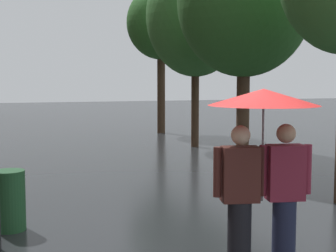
% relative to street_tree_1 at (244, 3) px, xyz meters
% --- Properties ---
extents(street_tree_1, '(3.15, 3.15, 5.65)m').
position_rel_street_tree_1_xyz_m(street_tree_1, '(0.00, 0.00, 0.00)').
color(street_tree_1, '#473323').
rests_on(street_tree_1, ground).
extents(street_tree_2, '(3.03, 3.03, 5.87)m').
position_rel_street_tree_1_xyz_m(street_tree_2, '(0.19, 3.71, 0.12)').
color(street_tree_2, '#473323').
rests_on(street_tree_2, ground).
extents(street_tree_3, '(2.65, 2.65, 5.66)m').
position_rel_street_tree_1_xyz_m(street_tree_3, '(0.34, 7.82, 0.33)').
color(street_tree_3, '#473323').
rests_on(street_tree_3, ground).
extents(couple_under_umbrella, '(1.20, 1.20, 2.02)m').
position_rel_street_tree_1_xyz_m(couple_under_umbrella, '(-2.69, -5.97, -2.49)').
color(couple_under_umbrella, black).
rests_on(couple_under_umbrella, ground).
extents(litter_bin, '(0.44, 0.44, 0.85)m').
position_rel_street_tree_1_xyz_m(litter_bin, '(-5.33, -3.54, -3.46)').
color(litter_bin, '#1E4C28').
rests_on(litter_bin, ground).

